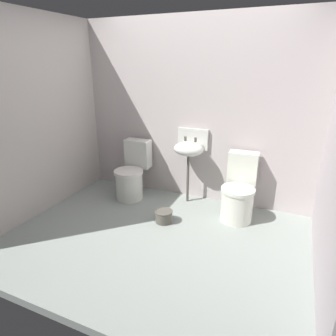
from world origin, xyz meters
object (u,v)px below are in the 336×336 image
Objects in this scene: bucket at (164,216)px; sink at (189,148)px; toilet_left at (132,175)px; toilet_right at (239,193)px.

sink is at bearing 84.69° from bucket.
bucket is at bearing 144.18° from toilet_left.
toilet_right is 0.95m from bucket.
toilet_left is 3.58× the size of bucket.
bucket is (-0.06, -0.68, -0.67)m from sink.
toilet_right is 0.86m from sink.
toilet_left is at bearing -166.45° from sink.
toilet_right reaches higher than bucket.
toilet_left is 0.91m from sink.
sink reaches higher than toilet_right.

